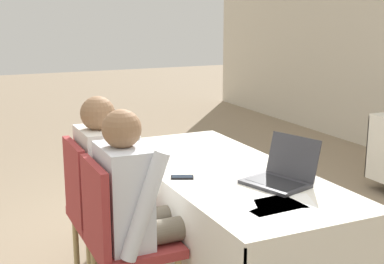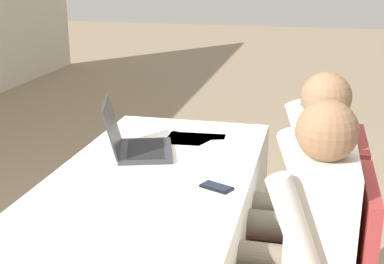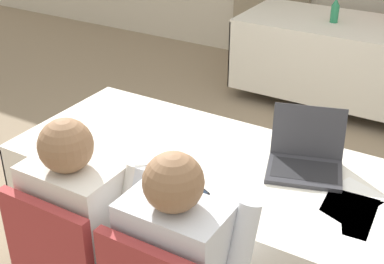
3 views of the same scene
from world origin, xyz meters
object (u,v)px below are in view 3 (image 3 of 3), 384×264
object	(u,v)px
laptop	(305,159)
cell_phone	(193,195)
person_checkered_shirt	(91,226)
water_bottle	(335,11)

from	to	relation	value
laptop	cell_phone	bearing A→B (deg)	-143.03
laptop	person_checkered_shirt	distance (m)	0.99
water_bottle	person_checkered_shirt	distance (m)	3.07
laptop	water_bottle	bearing A→B (deg)	87.10
cell_phone	person_checkered_shirt	bearing A→B (deg)	-106.86
water_bottle	laptop	bearing A→B (deg)	-75.36
laptop	person_checkered_shirt	bearing A→B (deg)	-145.46
person_checkered_shirt	laptop	bearing A→B (deg)	-127.92
laptop	person_checkered_shirt	world-z (taller)	person_checkered_shirt
laptop	water_bottle	size ratio (longest dim) A/B	1.92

